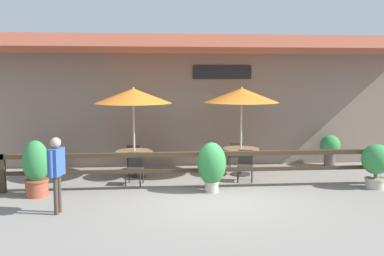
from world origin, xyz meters
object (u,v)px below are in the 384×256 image
object	(u,v)px
patio_umbrella_middle	(242,95)
pedestrian	(56,165)
patio_umbrella_near	(133,96)
chair_middle_streetside	(245,164)
dining_table_middle	(241,154)
chair_middle_wallside	(236,154)
potted_plant_small_flowering	(36,168)
potted_plant_tall_tropical	(212,165)
potted_plant_corner_fern	(376,163)
chair_near_wallside	(135,157)
dining_table_near	(134,156)
potted_plant_broad_leaf	(330,148)
chair_near_streetside	(135,167)

from	to	relation	value
patio_umbrella_middle	pedestrian	bearing A→B (deg)	-144.25
patio_umbrella_near	chair_middle_streetside	world-z (taller)	patio_umbrella_near
dining_table_middle	chair_middle_wallside	distance (m)	0.77
pedestrian	potted_plant_small_flowering	bearing A→B (deg)	-138.20
patio_umbrella_near	potted_plant_tall_tropical	world-z (taller)	patio_umbrella_near
chair_middle_streetside	chair_middle_wallside	bearing A→B (deg)	103.08
potted_plant_corner_fern	dining_table_middle	bearing A→B (deg)	149.84
patio_umbrella_near	potted_plant_corner_fern	xyz separation A→B (m)	(6.21, -1.66, -1.66)
chair_near_wallside	chair_middle_streetside	distance (m)	3.34
dining_table_near	potted_plant_broad_leaf	size ratio (longest dim) A/B	1.05
potted_plant_tall_tropical	dining_table_middle	bearing A→B (deg)	59.03
dining_table_near	potted_plant_small_flowering	distance (m)	2.81
dining_table_middle	potted_plant_tall_tropical	world-z (taller)	potted_plant_tall_tropical
potted_plant_small_flowering	potted_plant_corner_fern	world-z (taller)	potted_plant_small_flowering
chair_near_streetside	dining_table_middle	xyz separation A→B (m)	(3.03, 0.88, 0.16)
dining_table_near	pedestrian	bearing A→B (deg)	-114.97
patio_umbrella_near	potted_plant_corner_fern	distance (m)	6.64
patio_umbrella_near	pedestrian	size ratio (longest dim) A/B	1.60
chair_middle_wallside	potted_plant_small_flowering	world-z (taller)	potted_plant_small_flowering
patio_umbrella_middle	potted_plant_tall_tropical	bearing A→B (deg)	-120.97
dining_table_near	dining_table_middle	size ratio (longest dim) A/B	1.00
patio_umbrella_near	potted_plant_corner_fern	world-z (taller)	patio_umbrella_near
dining_table_middle	potted_plant_small_flowering	distance (m)	5.63
potted_plant_tall_tropical	pedestrian	xyz separation A→B (m)	(-3.41, -1.41, 0.36)
pedestrian	chair_middle_streetside	bearing A→B (deg)	131.06
patio_umbrella_middle	chair_middle_wallside	bearing A→B (deg)	90.79
potted_plant_corner_fern	patio_umbrella_middle	bearing A→B (deg)	149.84
chair_near_streetside	potted_plant_corner_fern	size ratio (longest dim) A/B	0.74
dining_table_near	potted_plant_tall_tropical	xyz separation A→B (m)	(1.97, -1.68, 0.05)
dining_table_near	dining_table_middle	distance (m)	3.08
dining_table_middle	chair_middle_streetside	world-z (taller)	chair_middle_streetside
chair_middle_streetside	pedestrian	world-z (taller)	pedestrian
dining_table_near	chair_middle_wallside	world-z (taller)	chair_middle_wallside
patio_umbrella_near	potted_plant_broad_leaf	xyz separation A→B (m)	(6.19, 1.19, -1.73)
chair_near_wallside	chair_near_streetside	bearing A→B (deg)	105.46
dining_table_middle	patio_umbrella_middle	bearing A→B (deg)	116.57
dining_table_near	potted_plant_corner_fern	size ratio (longest dim) A/B	0.92
chair_near_wallside	pedestrian	world-z (taller)	pedestrian
chair_middle_streetside	pedestrian	xyz separation A→B (m)	(-4.48, -2.49, 0.56)
chair_middle_wallside	potted_plant_small_flowering	distance (m)	5.91
chair_near_streetside	potted_plant_tall_tropical	distance (m)	2.16
chair_middle_streetside	dining_table_middle	bearing A→B (deg)	101.54
dining_table_near	chair_middle_streetside	distance (m)	3.11
patio_umbrella_near	potted_plant_small_flowering	world-z (taller)	patio_umbrella_near
chair_near_wallside	potted_plant_corner_fern	world-z (taller)	potted_plant_corner_fern
chair_middle_streetside	potted_plant_tall_tropical	bearing A→B (deg)	-121.03
dining_table_near	chair_near_streetside	xyz separation A→B (m)	(0.05, -0.72, -0.16)
patio_umbrella_middle	potted_plant_tall_tropical	world-z (taller)	patio_umbrella_middle
dining_table_near	chair_near_wallside	xyz separation A→B (m)	(-0.02, 0.73, -0.16)
pedestrian	chair_middle_wallside	bearing A→B (deg)	143.67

